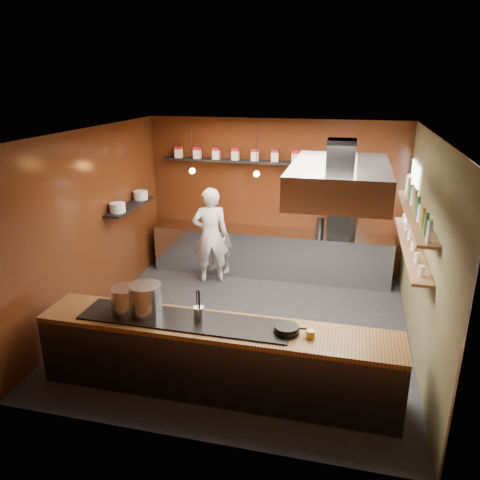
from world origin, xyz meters
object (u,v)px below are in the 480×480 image
(stockpot_large, at_px, (146,299))
(stockpot_small, at_px, (125,300))
(extractor_hood, at_px, (340,179))
(chef, at_px, (210,235))
(espresso_machine, at_px, (342,224))

(stockpot_large, bearing_deg, stockpot_small, -176.82)
(stockpot_small, bearing_deg, extractor_hood, 25.58)
(stockpot_small, height_order, chef, chef)
(stockpot_small, distance_m, espresso_machine, 4.57)
(stockpot_small, xyz_separation_m, chef, (0.14, 3.18, -0.19))
(stockpot_large, relative_size, stockpot_small, 1.14)
(espresso_machine, height_order, chef, chef)
(chef, bearing_deg, stockpot_large, 70.04)
(chef, bearing_deg, espresso_machine, 172.49)
(chef, bearing_deg, extractor_hood, 117.15)
(extractor_hood, bearing_deg, espresso_machine, 89.31)
(extractor_hood, height_order, espresso_machine, extractor_hood)
(stockpot_large, bearing_deg, extractor_hood, 28.01)
(stockpot_small, bearing_deg, stockpot_large, 3.18)
(extractor_hood, relative_size, espresso_machine, 4.49)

